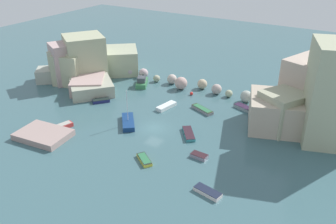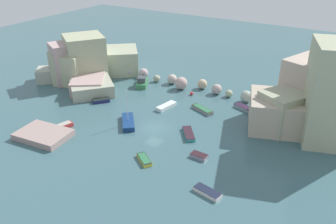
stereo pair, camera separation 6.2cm
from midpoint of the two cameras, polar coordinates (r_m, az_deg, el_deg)
The scene contains 18 objects.
cove_water at distance 55.30m, azimuth -2.24°, elevation -2.59°, with size 160.00×160.00×0.00m, color #3D6269.
cliff_headland_left at distance 75.01m, azimuth -13.05°, elevation 7.50°, with size 20.22×23.13×9.19m.
cliff_headland_right at distance 57.67m, azimuth 23.42°, elevation 2.17°, with size 19.89×17.56×14.46m.
rock_breakwater at distance 69.65m, azimuth 2.76°, elevation 4.75°, with size 30.82×4.53×2.44m.
stone_dock at distance 55.70m, azimuth -19.40°, elevation -3.46°, with size 7.58×5.28×0.94m, color #A58B84.
channel_buoy at distance 66.65m, azimuth 3.84°, elevation 2.99°, with size 0.63×0.63×0.63m, color red.
moored_boat_0 at distance 48.32m, azimuth 5.06°, elevation -7.05°, with size 2.31×1.34×0.54m.
moored_boat_1 at distance 70.94m, azimuth -4.19°, elevation 4.83°, with size 3.84×4.92×1.95m.
moored_boat_2 at distance 42.37m, azimuth 6.41°, elevation -12.67°, with size 3.54×1.84×0.53m.
moored_boat_3 at distance 56.54m, azimuth -6.42°, elevation -1.59°, with size 4.79×5.25×5.79m.
moored_boat_4 at distance 47.54m, azimuth -3.82°, elevation -7.64°, with size 3.20×2.76×0.49m.
moored_boat_5 at distance 56.77m, azimuth 15.03°, elevation -2.51°, with size 1.73×3.09×0.42m.
moored_boat_6 at distance 61.48m, azimuth -0.23°, elevation 0.93°, with size 2.02×4.24×0.63m.
moored_boat_7 at distance 57.44m, azimuth -16.60°, elevation -2.20°, with size 2.02×3.35×0.71m.
moored_boat_8 at distance 64.78m, azimuth -10.70°, elevation 1.82°, with size 2.90×3.10×0.61m.
moored_boat_9 at distance 60.71m, azimuth 5.58°, elevation 0.42°, with size 4.58×2.83×0.55m.
moored_boat_10 at distance 53.30m, azimuth 3.36°, elevation -3.51°, with size 3.62×4.12×0.51m.
moored_boat_11 at distance 62.26m, azimuth 12.46°, elevation 0.56°, with size 4.55×2.76×0.55m.
Camera 2 is at (27.03, -39.98, 27.00)m, focal length 37.82 mm.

